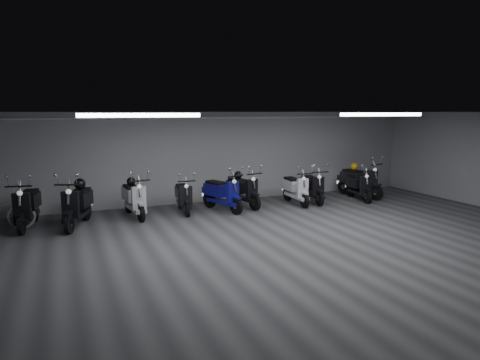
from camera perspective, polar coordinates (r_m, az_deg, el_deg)
name	(u,v)px	position (r m, az deg, el deg)	size (l,w,h in m)	color
floor	(296,245)	(9.37, 7.35, -8.53)	(14.00, 10.00, 0.01)	#38393B
ceiling	(298,112)	(8.94, 7.72, 8.91)	(14.00, 10.00, 0.01)	gray
back_wall	(216,157)	(13.57, -3.14, 3.06)	(14.00, 0.01, 2.80)	gray
fluor_strip_left	(141,115)	(8.85, -12.99, 8.34)	(2.40, 0.18, 0.08)	white
fluor_strip_right	(382,114)	(11.51, 18.27, 8.23)	(2.40, 0.18, 0.08)	white
conduit	(217,118)	(13.42, -3.06, 8.21)	(0.05, 0.05, 13.60)	white
scooter_0	(27,200)	(11.64, -26.36, -2.35)	(0.63, 1.89, 1.41)	black
scooter_1	(77,198)	(11.28, -20.73, -2.27)	(0.64, 1.92, 1.43)	black
scooter_2	(134,193)	(11.83, -13.84, -1.66)	(0.60, 1.80, 1.34)	#BCBBBF
scooter_3	(184,191)	(12.15, -7.48, -1.51)	(0.54, 1.62, 1.21)	black
scooter_4	(222,188)	(12.24, -2.36, -1.06)	(0.60, 1.79, 1.33)	navy
scooter_5	(243,185)	(12.75, 0.39, -0.68)	(0.59, 1.77, 1.32)	black
scooter_6	(296,184)	(13.24, 7.40, -0.51)	(0.56, 1.69, 1.26)	white
scooter_7	(313,182)	(13.58, 9.57, -0.29)	(0.57, 1.72, 1.28)	black
scooter_8	(359,181)	(14.26, 15.44, -0.15)	(0.55, 1.65, 1.23)	black
scooter_9	(360,176)	(14.74, 15.61, 0.52)	(0.64, 1.92, 1.43)	black
helmet_0	(131,181)	(12.02, -14.21, -0.17)	(0.24, 0.24, 0.24)	black
helmet_1	(80,184)	(11.48, -20.41, -0.48)	(0.28, 0.28, 0.28)	black
helmet_2	(238,175)	(12.91, -0.25, 0.67)	(0.24, 0.24, 0.24)	black
helmet_3	(354,166)	(14.86, 14.85, 1.75)	(0.24, 0.24, 0.24)	#EFA50E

